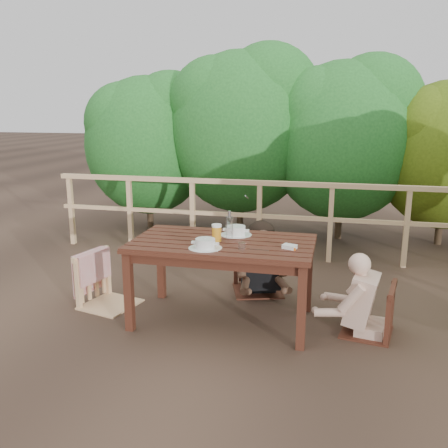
% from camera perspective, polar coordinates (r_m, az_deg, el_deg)
% --- Properties ---
extents(ground, '(60.00, 60.00, 0.00)m').
position_cam_1_polar(ground, '(4.56, -0.15, -11.22)').
color(ground, '#4C3628').
rests_on(ground, ground).
extents(table, '(1.61, 0.90, 0.74)m').
position_cam_1_polar(table, '(4.41, -0.15, -6.84)').
color(table, '#3B1B12').
rests_on(table, ground).
extents(chair_left, '(0.60, 0.60, 0.99)m').
position_cam_1_polar(chair_left, '(4.83, -13.55, -3.87)').
color(chair_left, '#DBAD7B').
rests_on(chair_left, ground).
extents(chair_far, '(0.62, 0.62, 1.00)m').
position_cam_1_polar(chair_far, '(5.06, 4.08, -2.63)').
color(chair_far, '#3B1B12').
rests_on(chair_far, ground).
extents(chair_right, '(0.50, 0.50, 0.87)m').
position_cam_1_polar(chair_right, '(4.32, 16.81, -7.01)').
color(chair_right, '#3B1B12').
rests_on(chair_right, ground).
extents(woman, '(0.66, 0.73, 1.23)m').
position_cam_1_polar(woman, '(5.05, 4.14, -1.34)').
color(woman, black).
rests_on(woman, ground).
extents(diner_right, '(0.65, 0.57, 1.17)m').
position_cam_1_polar(diner_right, '(4.28, 17.35, -5.15)').
color(diner_right, tan).
rests_on(diner_right, ground).
extents(railing, '(5.60, 0.10, 1.01)m').
position_cam_1_polar(railing, '(6.26, 4.18, 0.56)').
color(railing, '#DBAD7B').
rests_on(railing, ground).
extents(hedge_row, '(6.60, 1.60, 3.80)m').
position_cam_1_polar(hedge_row, '(7.24, 9.19, 13.33)').
color(hedge_row, '#205F22').
rests_on(hedge_row, ground).
extents(soup_near, '(0.28, 0.28, 0.09)m').
position_cam_1_polar(soup_near, '(4.08, -2.23, -2.39)').
color(soup_near, white).
rests_on(soup_near, table).
extents(soup_far, '(0.29, 0.29, 0.10)m').
position_cam_1_polar(soup_far, '(4.50, 1.43, -0.84)').
color(soup_far, silver).
rests_on(soup_far, table).
extents(bread_roll, '(0.12, 0.09, 0.07)m').
position_cam_1_polar(bread_roll, '(4.08, -1.83, -2.58)').
color(bread_roll, '#985B32').
rests_on(bread_roll, table).
extents(beer_glass, '(0.09, 0.09, 0.17)m').
position_cam_1_polar(beer_glass, '(4.27, -0.87, -1.13)').
color(beer_glass, orange).
rests_on(beer_glass, table).
extents(bottle, '(0.07, 0.07, 0.28)m').
position_cam_1_polar(bottle, '(4.33, 0.64, -0.19)').
color(bottle, silver).
rests_on(bottle, table).
extents(tumbler, '(0.07, 0.07, 0.08)m').
position_cam_1_polar(tumbler, '(4.02, 2.14, -2.75)').
color(tumbler, white).
rests_on(tumbler, table).
extents(butter_tub, '(0.14, 0.12, 0.05)m').
position_cam_1_polar(butter_tub, '(4.09, 7.73, -2.77)').
color(butter_tub, white).
rests_on(butter_tub, table).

